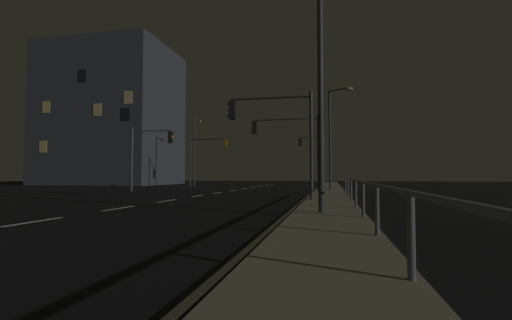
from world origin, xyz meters
The scene contains 14 objects.
ground_plane centered at (0.00, 17.50, 0.00)m, with size 112.00×112.00×0.00m, color black.
sidewalk_right centered at (7.93, 17.50, 0.07)m, with size 2.17×77.00×0.14m, color gray.
lane_markings_center centered at (0.00, 21.00, 0.01)m, with size 0.14×50.00×0.01m.
lane_edge_line centered at (6.59, 22.50, 0.01)m, with size 0.14×53.00×0.01m.
traffic_light_mid_left centered at (6.06, 37.66, 4.10)m, with size 2.98×0.41×5.72m.
traffic_light_far_left centered at (-5.36, 33.24, 3.87)m, with size 4.50×0.61×5.46m.
traffic_light_far_right centered at (5.09, 21.41, 3.96)m, with size 4.84×0.34×5.35m.
traffic_light_far_center centered at (-5.94, 22.10, 3.54)m, with size 3.43×0.63×5.04m.
traffic_light_near_left centered at (5.31, 13.37, 3.77)m, with size 4.16×0.35×5.13m.
street_lamp_far_end centered at (8.23, 24.39, 4.81)m, with size 1.81×1.14×7.83m.
street_lamp_median centered at (7.58, 7.56, 4.73)m, with size 1.17×1.28×7.75m.
street_lamp_mid_block centered at (-7.48, 35.44, 4.76)m, with size 0.56×1.87×8.01m.
barrier_fence centered at (8.86, 8.23, 0.87)m, with size 0.09×20.56×0.98m.
building_distant centered at (-21.66, 40.15, 9.35)m, with size 16.30×12.52×18.70m.
Camera 1 is at (8.01, -3.24, 1.29)m, focal length 24.70 mm.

